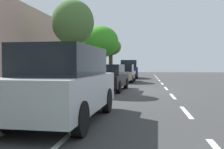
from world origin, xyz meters
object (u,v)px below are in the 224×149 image
parked_sedan_black_mid (109,78)px  street_tree_far_end (73,23)px  parked_sedan_tan_second (124,73)px  cyclist_with_backpack (83,76)px  street_tree_mid_block (101,42)px  street_tree_near_cyclist (111,48)px  parked_suv_silver_far (64,83)px  bicycle_at_curb (86,91)px  parked_suv_dark_blue_nearest (129,69)px

parked_sedan_black_mid → street_tree_far_end: size_ratio=0.91×
parked_sedan_tan_second → cyclist_with_backpack: cyclist_with_backpack is taller
street_tree_far_end → cyclist_with_backpack: bearing=114.0°
parked_sedan_black_mid → street_tree_mid_block: (1.94, -8.66, 2.80)m
parked_sedan_black_mid → street_tree_mid_block: street_tree_mid_block is taller
street_tree_near_cyclist → street_tree_mid_block: 7.00m
parked_sedan_black_mid → parked_suv_silver_far: size_ratio=0.94×
street_tree_near_cyclist → street_tree_mid_block: size_ratio=0.91×
street_tree_near_cyclist → street_tree_mid_block: bearing=90.0°
cyclist_with_backpack → bicycle_at_curb: bearing=116.7°
parked_sedan_black_mid → street_tree_near_cyclist: (1.94, -15.66, 2.74)m
street_tree_far_end → parked_sedan_tan_second: bearing=-104.7°
street_tree_near_cyclist → street_tree_far_end: size_ratio=0.88×
parked_suv_dark_blue_nearest → cyclist_with_backpack: bearing=86.9°
parked_sedan_black_mid → parked_suv_silver_far: bearing=89.8°
parked_sedan_black_mid → parked_sedan_tan_second: bearing=-91.8°
parked_suv_dark_blue_nearest → parked_sedan_tan_second: size_ratio=1.08×
bicycle_at_curb → street_tree_far_end: (1.44, -3.16, 3.48)m
parked_sedan_tan_second → parked_suv_dark_blue_nearest: bearing=-89.9°
parked_sedan_tan_second → street_tree_far_end: bearing=75.3°
parked_suv_dark_blue_nearest → parked_suv_silver_far: size_ratio=1.00×
parked_suv_dark_blue_nearest → street_tree_far_end: (2.18, 14.99, 2.81)m
parked_suv_dark_blue_nearest → cyclist_with_backpack: (0.96, 17.71, -0.02)m
bicycle_at_curb → street_tree_far_end: 4.92m
parked_suv_silver_far → bicycle_at_curb: 4.66m
parked_sedan_black_mid → bicycle_at_curb: 3.83m
bicycle_at_curb → street_tree_near_cyclist: bearing=-85.8°
parked_suv_dark_blue_nearest → parked_sedan_tan_second: parked_suv_dark_blue_nearest is taller
cyclist_with_backpack → street_tree_mid_block: size_ratio=0.34×
parked_sedan_black_mid → street_tree_mid_block: 9.31m
street_tree_mid_block → street_tree_far_end: street_tree_far_end is taller
parked_sedan_tan_second → street_tree_near_cyclist: size_ratio=1.01×
parked_suv_silver_far → bicycle_at_curb: parked_suv_silver_far is taller
parked_suv_dark_blue_nearest → parked_suv_silver_far: bearing=89.3°
bicycle_at_curb → parked_sedan_tan_second: bearing=-93.7°
street_tree_mid_block → street_tree_near_cyclist: bearing=-90.0°
bicycle_at_curb → street_tree_near_cyclist: size_ratio=0.37×
parked_sedan_tan_second → parked_suv_silver_far: 16.12m
parked_sedan_black_mid → bicycle_at_curb: bearing=82.4°
parked_suv_dark_blue_nearest → street_tree_far_end: bearing=81.7°
bicycle_at_curb → street_tree_mid_block: street_tree_mid_block is taller
parked_suv_silver_far → street_tree_mid_block: size_ratio=0.99×
cyclist_with_backpack → street_tree_far_end: 4.11m
parked_sedan_tan_second → street_tree_far_end: (2.19, 8.36, 3.08)m
parked_sedan_tan_second → parked_suv_silver_far: size_ratio=0.93×
parked_suv_dark_blue_nearest → parked_sedan_black_mid: parked_suv_dark_blue_nearest is taller
bicycle_at_curb → street_tree_near_cyclist: (1.44, -19.43, 3.13)m
parked_suv_silver_far → parked_suv_dark_blue_nearest: bearing=-90.7°
parked_suv_dark_blue_nearest → parked_suv_silver_far: (0.26, 22.75, 0.00)m
cyclist_with_backpack → street_tree_mid_block: 12.32m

